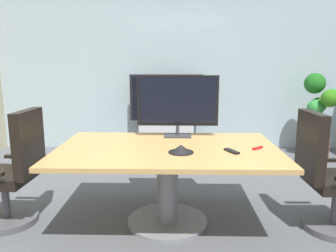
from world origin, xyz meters
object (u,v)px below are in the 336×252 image
conference_table (167,165)px  conference_phone (181,149)px  potted_plant (320,110)px  office_chair_left (13,177)px  wall_display_unit (166,126)px  remote_control (232,151)px  tv_monitor (178,102)px  office_chair_right (327,182)px

conference_table → conference_phone: size_ratio=9.17×
potted_plant → conference_phone: bearing=-132.8°
conference_table → office_chair_left: bearing=-178.5°
conference_table → wall_display_unit: 2.52m
wall_display_unit → remote_control: wall_display_unit is taller
tv_monitor → potted_plant: (2.24, 1.75, -0.32)m
office_chair_right → potted_plant: bearing=-22.3°
office_chair_left → conference_phone: size_ratio=4.95×
conference_table → tv_monitor: 0.71m
tv_monitor → conference_phone: 0.72m
conference_table → wall_display_unit: size_ratio=1.54×
wall_display_unit → remote_control: size_ratio=7.71×
conference_table → wall_display_unit: (-0.08, 2.51, -0.13)m
office_chair_left → potted_plant: 4.40m
office_chair_left → remote_control: (2.00, -0.12, 0.30)m
conference_table → tv_monitor: (0.10, 0.46, 0.53)m
office_chair_left → potted_plant: (3.77, 2.24, 0.32)m
office_chair_right → tv_monitor: (-1.34, 0.55, 0.65)m
wall_display_unit → remote_control: 2.76m
office_chair_right → remote_control: bearing=92.8°
office_chair_left → tv_monitor: (1.53, 0.50, 0.65)m
conference_table → remote_control: 0.61m
conference_table → tv_monitor: bearing=78.2°
wall_display_unit → potted_plant: (2.41, -0.31, 0.34)m
conference_table → office_chair_left: size_ratio=1.85×
office_chair_left → wall_display_unit: size_ratio=0.83×
tv_monitor → wall_display_unit: 2.17m
conference_phone → tv_monitor: bearing=92.3°
office_chair_left → wall_display_unit: (1.36, 2.55, -0.01)m
tv_monitor → conference_table: bearing=-101.8°
remote_control → tv_monitor: bearing=101.3°
office_chair_left → remote_control: office_chair_left is taller
office_chair_left → remote_control: size_ratio=6.41×
tv_monitor → remote_control: tv_monitor is taller
office_chair_right → remote_control: size_ratio=6.41×
conference_phone → office_chair_left: bearing=174.8°
conference_table → remote_control: size_ratio=11.87×
office_chair_right → tv_monitor: tv_monitor is taller
office_chair_left → remote_control: bearing=89.4°
conference_phone → office_chair_right: bearing=3.7°
tv_monitor → conference_phone: size_ratio=3.82×
conference_phone → potted_plant: bearing=47.2°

